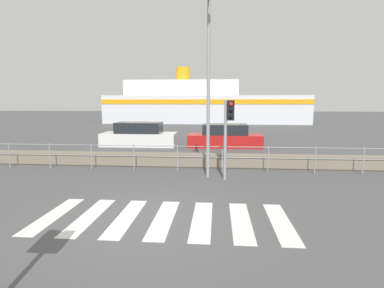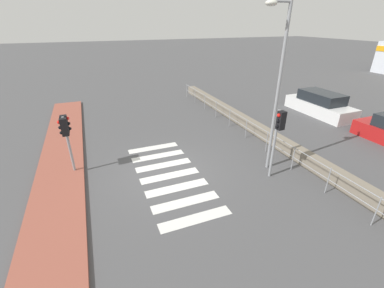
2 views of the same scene
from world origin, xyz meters
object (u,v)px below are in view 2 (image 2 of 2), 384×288
object	(u,v)px
streetlamp	(277,74)
parked_car_white	(320,105)
traffic_light_far	(278,130)
traffic_light_near	(65,130)

from	to	relation	value
streetlamp	parked_car_white	bearing A→B (deg)	120.41
traffic_light_far	streetlamp	bearing A→B (deg)	166.24
traffic_light_far	traffic_light_near	bearing A→B (deg)	-114.54
traffic_light_far	parked_car_white	xyz separation A→B (m)	(-5.23, 7.87, -1.42)
traffic_light_far	parked_car_white	size ratio (longest dim) A/B	0.60
traffic_light_near	traffic_light_far	bearing A→B (deg)	65.46
parked_car_white	traffic_light_near	bearing A→B (deg)	-82.74
traffic_light_near	parked_car_white	distance (m)	15.29
traffic_light_far	streetlamp	distance (m)	2.00
streetlamp	parked_car_white	world-z (taller)	streetlamp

